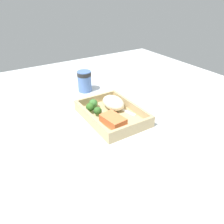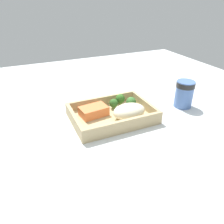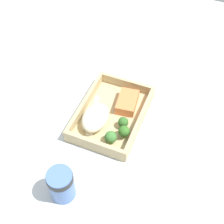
{
  "view_description": "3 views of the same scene",
  "coord_description": "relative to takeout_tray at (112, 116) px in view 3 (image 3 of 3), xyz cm",
  "views": [
    {
      "loc": [
        -62.51,
        39.22,
        45.64
      ],
      "look_at": [
        0.0,
        0.0,
        2.7
      ],
      "focal_mm": 35.0,
      "sensor_mm": 36.0,
      "label": 1
    },
    {
      "loc": [
        -26.72,
        -60.0,
        38.96
      ],
      "look_at": [
        0.0,
        0.0,
        2.7
      ],
      "focal_mm": 35.0,
      "sensor_mm": 36.0,
      "label": 2
    },
    {
      "loc": [
        56.71,
        23.02,
        78.98
      ],
      "look_at": [
        0.0,
        0.0,
        2.7
      ],
      "focal_mm": 50.0,
      "sensor_mm": 36.0,
      "label": 3
    }
  ],
  "objects": [
    {
      "name": "salmon_fillet",
      "position": [
        -5.58,
        3.05,
        2.2
      ],
      "size": [
        9.95,
        7.11,
        3.2
      ],
      "primitive_type": "cube",
      "rotation": [
        0.0,
        0.0,
        0.13
      ],
      "color": "#EA7942",
      "rests_on": "takeout_tray"
    },
    {
      "name": "broccoli_floret_2",
      "position": [
        9.28,
        3.37,
        2.58
      ],
      "size": [
        3.7,
        3.7,
        3.89
      ],
      "color": "#7FAD5D",
      "rests_on": "takeout_tray"
    },
    {
      "name": "ground_plane",
      "position": [
        0.0,
        0.0,
        -1.6
      ],
      "size": [
        160.0,
        160.0,
        2.0
      ],
      "primitive_type": "cube",
      "color": "silver"
    },
    {
      "name": "receipt_slip",
      "position": [
        -2.12,
        -20.2,
        -0.48
      ],
      "size": [
        10.81,
        13.38,
        0.24
      ],
      "primitive_type": "cube",
      "rotation": [
        0.0,
        0.0,
        -0.22
      ],
      "color": "white",
      "rests_on": "ground_plane"
    },
    {
      "name": "broccoli_floret_1",
      "position": [
        2.82,
        4.82,
        2.66
      ],
      "size": [
        3.19,
        3.19,
        3.74
      ],
      "color": "#759B53",
      "rests_on": "takeout_tray"
    },
    {
      "name": "fork",
      "position": [
        3.45,
        -5.13,
        0.82
      ],
      "size": [
        15.68,
        5.73,
        0.44
      ],
      "color": "white",
      "rests_on": "takeout_tray"
    },
    {
      "name": "takeout_tray",
      "position": [
        0.0,
        0.0,
        0.0
      ],
      "size": [
        27.68,
        19.78,
        1.2
      ],
      "primitive_type": "cube",
      "color": "tan",
      "rests_on": "ground_plane"
    },
    {
      "name": "tray_rim",
      "position": [
        0.0,
        0.0,
        2.27
      ],
      "size": [
        27.68,
        19.78,
        3.33
      ],
      "color": "tan",
      "rests_on": "takeout_tray"
    },
    {
      "name": "broccoli_floret_3",
      "position": [
        6.23,
        6.35,
        3.12
      ],
      "size": [
        3.42,
        3.42,
        4.35
      ],
      "color": "#7E9D53",
      "rests_on": "takeout_tray"
    },
    {
      "name": "paper_cup",
      "position": [
        28.82,
        -2.27,
        5.13
      ],
      "size": [
        6.85,
        6.85,
        10.24
      ],
      "color": "#4E71B0",
      "rests_on": "ground_plane"
    },
    {
      "name": "mashed_potatoes",
      "position": [
        4.75,
        -3.58,
        3.11
      ],
      "size": [
        11.38,
        7.77,
        5.02
      ],
      "primitive_type": "ellipsoid",
      "color": "#EEE5C1",
      "rests_on": "takeout_tray"
    }
  ]
}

